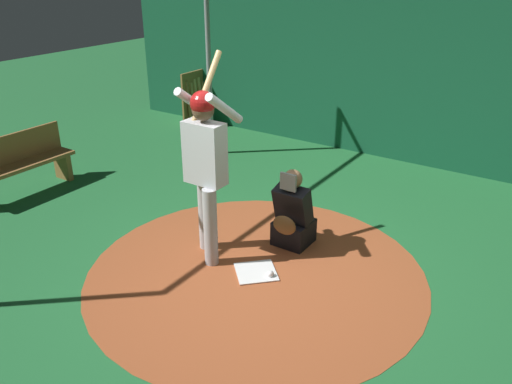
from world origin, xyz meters
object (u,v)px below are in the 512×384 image
Objects in this scene: home_plate at (256,272)px; bench at (20,164)px; bat_rack at (199,98)px; baseball_0 at (270,274)px; batter at (205,159)px; catcher at (293,216)px.

bench is (0.10, -3.91, 0.42)m from home_plate.
bat_rack is 0.69× the size of bench.
baseball_0 is (-0.11, 4.09, -0.39)m from bench.
home_plate is at bearing 91.52° from bench.
batter reaches higher than home_plate.
batter is 3.34m from bench.
baseball_0 is at bearing 46.73° from bat_rack.
bench is at bearing -77.91° from catcher.
batter reaches higher than catcher.
batter is 5.22m from bat_rack.
bat_rack is at bearing -133.27° from baseball_0.
home_plate is 1.32m from batter.
home_plate is at bearing -0.84° from catcher.
batter reaches higher than baseball_0.
batter is 1.25m from catcher.
batter is 2.10× the size of bat_rack.
batter is at bearing -92.05° from home_plate.
home_plate is 5.68× the size of baseball_0.
bench is at bearing -88.48° from home_plate.
bench is at bearing -88.40° from baseball_0.
catcher is at bearing -167.23° from baseball_0.
home_plate is 0.28× the size of bench.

